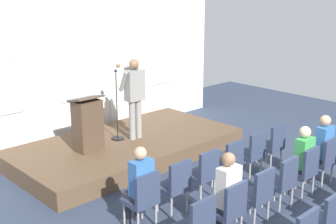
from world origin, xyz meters
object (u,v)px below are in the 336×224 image
Objects in this scene: chair_r1_c1 at (229,207)px; chair_r1_c3 at (282,180)px; chair_r0_c2 at (204,172)px; audience_r1_c5 at (321,146)px; chair_r0_c0 at (143,197)px; chair_r1_c2 at (258,193)px; chair_r1_c4 at (304,168)px; mic_stand at (117,124)px; lectern at (88,124)px; chair_r1_c5 at (324,158)px; audience_r0_c0 at (139,183)px; chair_r0_c1 at (175,183)px; chair_r1_c0 at (197,224)px; chair_r0_c4 at (252,152)px; audience_r1_c1 at (226,192)px; speaker at (134,93)px; audience_r1_c4 at (301,157)px; chair_r0_c3 at (230,161)px; chair_r2_c2 at (324,219)px; chair_r0_c5 at (273,143)px.

chair_r1_c3 is (1.39, 0.00, 0.00)m from chair_r1_c1.
audience_r1_c5 is at bearing -26.59° from chair_r0_c2.
chair_r0_c0 is 1.78m from chair_r1_c2.
chair_r0_c2 is at bearing 153.41° from audience_r1_c5.
mic_stand is at bearing 106.46° from chair_r1_c4.
lectern reaches higher than chair_r1_c5.
audience_r0_c0 is (0.00, 0.08, 0.21)m from chair_r0_c0.
audience_r0_c0 is 1.42× the size of chair_r0_c1.
audience_r0_c0 is 1.42× the size of chair_r1_c0.
lectern is 3.82m from chair_r1_c2.
chair_r0_c1 and chair_r0_c2 have the same top height.
chair_r0_c4 is 1.00× the size of chair_r1_c2.
chair_r0_c1 is 1.06m from audience_r1_c1.
speaker is 1.35× the size of audience_r1_c4.
chair_r1_c3 is at bearing -173.22° from audience_r1_c4.
chair_r1_c4 is at bearing -2.17° from audience_r1_c1.
audience_r1_c4 reaches higher than chair_r0_c3.
audience_r1_c1 is 1.41m from chair_r1_c3.
lectern reaches higher than chair_r0_c1.
audience_r1_c4 is (1.15, -3.80, 0.02)m from mic_stand.
mic_stand is at bearing 87.28° from chair_r2_c2.
audience_r0_c0 reaches higher than audience_r1_c4.
chair_r1_c0 is 1.00× the size of chair_r1_c3.
mic_stand reaches higher than chair_r0_c0.
audience_r0_c0 reaches higher than chair_r1_c3.
speaker is 3.20m from audience_r0_c0.
chair_r0_c3 and chair_r0_c5 have the same top height.
chair_r0_c1 is (-0.08, -2.63, -0.39)m from lectern.
chair_r0_c5 is 3.06m from chair_r2_c2.
chair_r1_c2 is (0.69, 0.00, 0.00)m from chair_r1_c1.
audience_r1_c4 is 1.39× the size of chair_r1_c5.
chair_r0_c2 is 0.69× the size of audience_r1_c5.
audience_r1_c1 is at bearing 173.52° from chair_r1_c2.
chair_r0_c0 is 1.32m from chair_r1_c1.
chair_r0_c3 is (1.39, 0.00, 0.00)m from chair_r0_c1.
audience_r1_c1 is at bearing 90.00° from chair_r1_c1.
chair_r0_c0 and chair_r0_c1 have the same top height.
chair_r1_c2 is at bearing -177.82° from audience_r1_c5.
chair_r0_c3 is at bearing 28.31° from chair_r1_c0.
audience_r1_c1 is at bearing -153.40° from chair_r0_c4.
speaker is 2.69m from chair_r0_c3.
chair_r1_c3 is (0.46, -3.89, -0.17)m from mic_stand.
chair_r0_c4 and chair_r1_c3 have the same top height.
chair_r0_c0 is 2.97m from audience_r1_c4.
chair_r0_c3 is 1.00× the size of chair_r1_c1.
audience_r0_c0 is at bearing -106.91° from lectern.
speaker is at bearing 103.13° from audience_r1_c4.
chair_r0_c0 is 2.36m from chair_r1_c3.
chair_r1_c4 is at bearing 180.00° from chair_r1_c5.
audience_r0_c0 reaches higher than chair_r0_c0.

